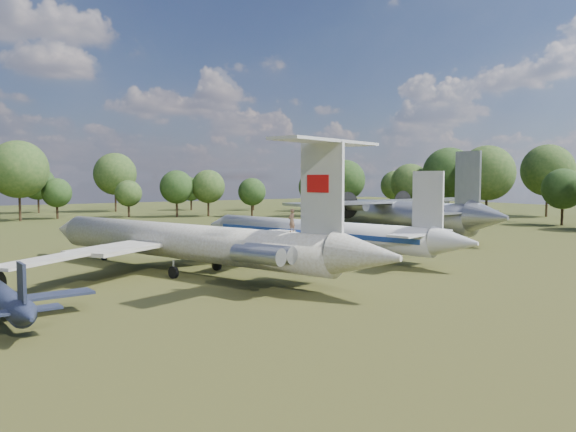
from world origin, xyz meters
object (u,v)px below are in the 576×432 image
tu104_jet (315,238)px  il62_airliner (182,248)px  an12_transport (393,218)px  small_prop_west (6,306)px  person_on_il62 (292,220)px

tu104_jet → il62_airliner: bearing=172.1°
an12_transport → small_prop_west: bearing=-158.1°
small_prop_west → person_on_il62: size_ratio=7.98×
il62_airliner → small_prop_west: 20.46m
il62_airliner → an12_transport: (40.72, 14.38, 0.40)m
tu104_jet → person_on_il62: person_on_il62 is taller
tu104_jet → small_prop_west: 37.21m
an12_transport → person_on_il62: (-36.09, -26.83, 2.92)m
tu104_jet → person_on_il62: 20.28m
small_prop_west → il62_airliner: bearing=30.9°
tu104_jet → an12_transport: an12_transport is taller
il62_airliner → an12_transport: an12_transport is taller
il62_airliner → person_on_il62: (4.63, -12.45, 3.32)m
an12_transport → small_prop_west: size_ratio=2.78×
il62_airliner → person_on_il62: bearing=-90.0°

